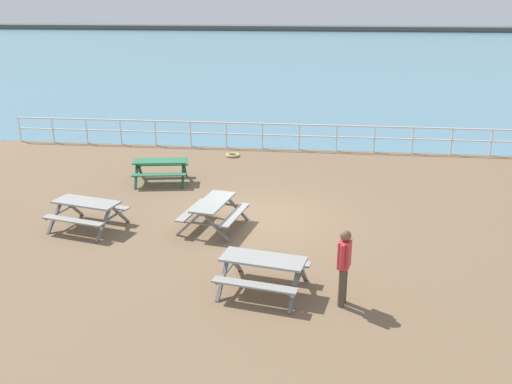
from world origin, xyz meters
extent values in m
cube|color=brown|center=(0.00, 0.00, -0.10)|extent=(30.00, 24.00, 0.20)
cube|color=teal|center=(0.00, 52.75, 0.00)|extent=(142.00, 90.00, 0.01)
cube|color=#4C4C47|center=(0.00, 95.75, 0.00)|extent=(142.00, 6.00, 1.80)
cube|color=white|center=(0.00, 7.75, 1.05)|extent=(23.00, 0.06, 0.06)
cube|color=white|center=(0.00, 7.75, 0.58)|extent=(23.00, 0.05, 0.05)
cylinder|color=white|center=(-11.50, 7.75, 0.53)|extent=(0.07, 0.07, 1.05)
cylinder|color=white|center=(-9.97, 7.75, 0.53)|extent=(0.07, 0.07, 1.05)
cylinder|color=white|center=(-8.43, 7.75, 0.53)|extent=(0.07, 0.07, 1.05)
cylinder|color=white|center=(-6.90, 7.75, 0.53)|extent=(0.07, 0.07, 1.05)
cylinder|color=white|center=(-5.37, 7.75, 0.53)|extent=(0.07, 0.07, 1.05)
cylinder|color=white|center=(-3.83, 7.75, 0.53)|extent=(0.07, 0.07, 1.05)
cylinder|color=white|center=(-2.30, 7.75, 0.53)|extent=(0.07, 0.07, 1.05)
cylinder|color=white|center=(-0.77, 7.75, 0.53)|extent=(0.07, 0.07, 1.05)
cylinder|color=white|center=(0.77, 7.75, 0.53)|extent=(0.07, 0.07, 1.05)
cylinder|color=white|center=(2.30, 7.75, 0.53)|extent=(0.07, 0.07, 1.05)
cylinder|color=white|center=(3.83, 7.75, 0.53)|extent=(0.07, 0.07, 1.05)
cylinder|color=white|center=(5.37, 7.75, 0.53)|extent=(0.07, 0.07, 1.05)
cylinder|color=white|center=(6.90, 7.75, 0.53)|extent=(0.07, 0.07, 1.05)
cylinder|color=white|center=(8.43, 7.75, 0.53)|extent=(0.07, 0.07, 1.05)
cube|color=#286B47|center=(-3.74, 2.86, 0.75)|extent=(1.89, 0.99, 0.05)
cube|color=#286B47|center=(-3.84, 3.47, 0.45)|extent=(1.82, 0.56, 0.04)
cube|color=#286B47|center=(-3.63, 2.25, 0.45)|extent=(1.82, 0.56, 0.04)
cube|color=#1E5035|center=(-3.03, 3.36, 0.38)|extent=(0.21, 0.79, 0.79)
cube|color=#1E5035|center=(-2.90, 2.62, 0.38)|extent=(0.21, 0.79, 0.79)
cube|color=#1E5035|center=(-2.97, 2.99, 0.42)|extent=(0.31, 1.49, 0.04)
cube|color=#1E5035|center=(-4.57, 3.10, 0.38)|extent=(0.21, 0.79, 0.79)
cube|color=#1E5035|center=(-4.44, 2.36, 0.38)|extent=(0.21, 0.79, 0.79)
cube|color=#1E5035|center=(-4.51, 2.73, 0.42)|extent=(0.31, 1.49, 0.04)
cube|color=gray|center=(-4.61, -1.31, 0.75)|extent=(1.91, 1.09, 0.05)
cube|color=gray|center=(-4.47, -0.70, 0.45)|extent=(1.81, 0.67, 0.04)
cube|color=gray|center=(-4.75, -1.91, 0.45)|extent=(1.81, 0.67, 0.04)
cube|color=slate|center=(-3.77, -1.12, 0.38)|extent=(0.26, 0.79, 0.79)
cube|color=slate|center=(-3.94, -1.85, 0.38)|extent=(0.26, 0.79, 0.79)
cube|color=slate|center=(-3.85, -1.49, 0.42)|extent=(0.40, 1.47, 0.04)
cube|color=slate|center=(-5.28, -0.76, 0.38)|extent=(0.26, 0.79, 0.79)
cube|color=slate|center=(-5.46, -1.49, 0.38)|extent=(0.26, 0.79, 0.79)
cube|color=slate|center=(-5.37, -1.13, 0.42)|extent=(0.40, 1.47, 0.04)
cube|color=gray|center=(0.54, -4.21, 0.75)|extent=(1.90, 1.02, 0.05)
cube|color=gray|center=(0.66, -3.60, 0.45)|extent=(1.82, 0.59, 0.04)
cube|color=gray|center=(0.43, -4.82, 0.45)|extent=(1.82, 0.59, 0.04)
cube|color=slate|center=(1.38, -3.98, 0.38)|extent=(0.23, 0.79, 0.79)
cube|color=slate|center=(1.24, -4.72, 0.38)|extent=(0.23, 0.79, 0.79)
cube|color=slate|center=(1.31, -4.35, 0.42)|extent=(0.34, 1.49, 0.04)
cube|color=slate|center=(-0.16, -3.69, 0.38)|extent=(0.23, 0.79, 0.79)
cube|color=slate|center=(-0.29, -4.43, 0.38)|extent=(0.23, 0.79, 0.79)
cube|color=slate|center=(-0.22, -4.06, 0.42)|extent=(0.34, 1.49, 0.04)
cube|color=gray|center=(-1.18, -0.90, 0.75)|extent=(1.02, 1.90, 0.05)
cube|color=gray|center=(-1.79, -0.78, 0.45)|extent=(0.58, 1.82, 0.04)
cube|color=gray|center=(-0.57, -1.01, 0.45)|extent=(0.58, 1.82, 0.04)
cube|color=slate|center=(-1.41, -0.06, 0.38)|extent=(0.79, 0.22, 0.79)
cube|color=slate|center=(-0.67, -0.20, 0.38)|extent=(0.79, 0.22, 0.79)
cube|color=slate|center=(-1.04, -0.13, 0.42)|extent=(1.49, 0.33, 0.04)
cube|color=slate|center=(-1.69, -1.60, 0.38)|extent=(0.79, 0.22, 0.79)
cube|color=slate|center=(-0.96, -1.73, 0.38)|extent=(0.79, 0.22, 0.79)
cube|color=slate|center=(-1.32, -1.66, 0.42)|extent=(1.49, 0.33, 0.04)
cylinder|color=#4C4233|center=(2.20, -4.66, 0.42)|extent=(0.14, 0.14, 0.85)
cylinder|color=#4C4233|center=(2.25, -4.49, 0.42)|extent=(0.14, 0.14, 0.85)
cube|color=red|center=(2.23, -4.58, 1.14)|extent=(0.30, 0.38, 0.58)
cylinder|color=red|center=(2.17, -4.79, 1.17)|extent=(0.09, 0.09, 0.52)
cylinder|color=red|center=(2.28, -4.36, 1.17)|extent=(0.09, 0.09, 0.52)
sphere|color=brown|center=(2.23, -4.58, 1.54)|extent=(0.23, 0.23, 0.23)
torus|color=tan|center=(-1.81, 6.37, 0.06)|extent=(0.55, 0.55, 0.11)
camera|label=1|loc=(1.66, -14.87, 6.02)|focal=39.14mm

